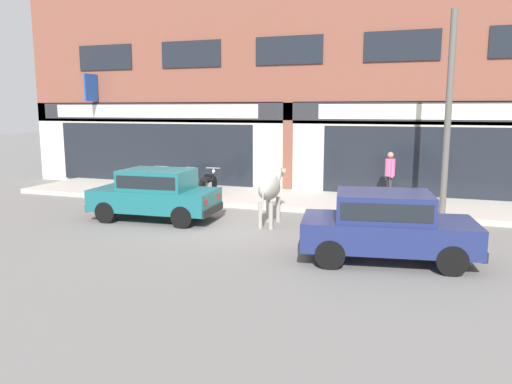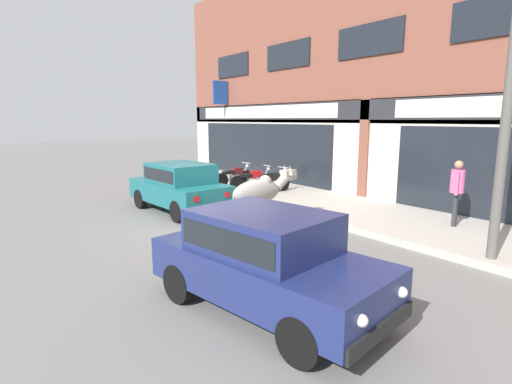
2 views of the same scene
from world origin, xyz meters
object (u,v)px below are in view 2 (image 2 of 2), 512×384
Objects in this scene: motorcycle_0 at (235,176)px; pedestrian at (457,186)px; cow at (260,192)px; motorcycle_1 at (253,179)px; utility_pole at (508,106)px; car_1 at (266,256)px; car_0 at (180,185)px; motorcycle_2 at (271,182)px.

pedestrian is at bearing 7.11° from motorcycle_0.
motorcycle_1 is at bearing 145.59° from cow.
motorcycle_1 is at bearing 174.66° from utility_pole.
pedestrian is (-0.43, 6.22, 0.34)m from car_1.
pedestrian reaches higher than motorcycle_0.
car_0 is at bearing -161.38° from utility_pole.
cow reaches higher than motorcycle_1.
motorcycle_0 is 8.24m from pedestrian.
cow is at bearing -155.16° from utility_pole.
motorcycle_0 is at bearing 152.09° from cow.
car_0 is 8.42m from utility_pole.
motorcycle_2 is 8.16m from utility_pole.
cow is 3.30m from car_0.
motorcycle_0 is 1.13× the size of pedestrian.
cow is 1.19× the size of motorcycle_0.
motorcycle_1 is (-0.95, 3.41, -0.26)m from car_0.
pedestrian reaches higher than car_0.
cow is 1.19× the size of motorcycle_2.
motorcycle_2 is 6.20m from pedestrian.
car_1 is 5.09m from utility_pole.
utility_pole reaches higher than motorcycle_1.
utility_pole is (9.77, -0.74, 2.42)m from motorcycle_0.
utility_pole is at bearing -5.34° from motorcycle_1.
car_1 reaches higher than motorcycle_0.
car_1 is 0.67× the size of utility_pole.
motorcycle_0 and motorcycle_1 have the same top height.
pedestrian is at bearing 7.53° from motorcycle_2.
cow is 5.30m from utility_pole.
cow is 4.77m from pedestrian.
car_0 reaches higher than motorcycle_2.
car_0 is 2.04× the size of motorcycle_2.
pedestrian is at bearing 7.68° from motorcycle_1.
car_1 is 2.36× the size of pedestrian.
motorcycle_2 is at bearing -172.47° from pedestrian.
motorcycle_0 is 10.09m from utility_pole.
motorcycle_0 is at bearing 175.65° from utility_pole.
car_1 is 8.50m from motorcycle_2.
cow reaches higher than motorcycle_0.
car_0 is at bearing -170.69° from cow.
motorcycle_0 is 1.01× the size of motorcycle_1.
pedestrian is 3.00m from utility_pole.
utility_pole is at bearing 24.84° from cow.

